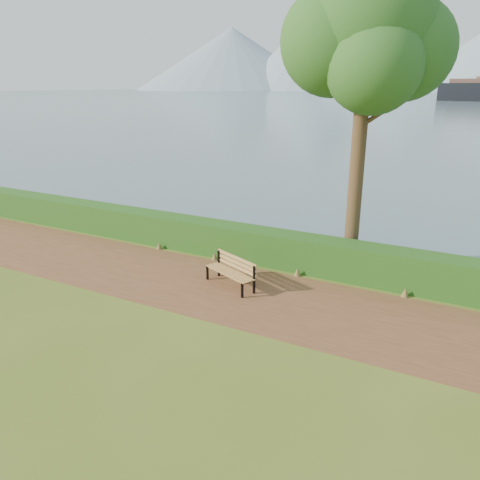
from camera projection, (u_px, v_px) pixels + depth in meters
The scene contains 5 objects.
ground at pixel (210, 292), 12.11m from camera, with size 140.00×140.00×0.00m, color #4B601B.
path at pixel (216, 287), 12.36m from camera, with size 40.00×3.40×0.01m, color #56361D.
hedge at pixel (255, 245), 14.13m from camera, with size 32.00×0.85×1.00m, color #154614.
bench at pixel (232, 270), 12.33m from camera, with size 1.65×1.04×0.80m.
tree at pixel (367, 33), 11.72m from camera, with size 4.29×3.53×8.51m.
Camera 1 is at (5.86, -9.41, 5.11)m, focal length 35.00 mm.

